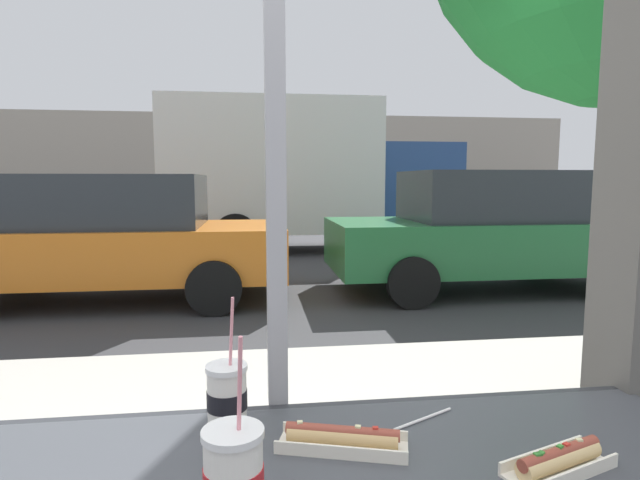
{
  "coord_description": "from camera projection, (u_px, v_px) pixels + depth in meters",
  "views": [
    {
      "loc": [
        -0.06,
        -1.2,
        1.54
      ],
      "look_at": [
        0.48,
        2.89,
        1.06
      ],
      "focal_mm": 28.51,
      "sensor_mm": 36.0,
      "label": 1
    }
  ],
  "objects": [
    {
      "name": "sidewalk_strip",
      "position": [
        267.0,
        438.0,
        2.94
      ],
      "size": [
        16.0,
        2.8,
        0.12
      ],
      "primitive_type": "cube",
      "color": "#B2ADA3",
      "rests_on": "ground"
    },
    {
      "name": "parked_car_green",
      "position": [
        488.0,
        230.0,
        7.14
      ],
      "size": [
        4.4,
        1.98,
        1.68
      ],
      "color": "#236B38",
      "rests_on": "ground"
    },
    {
      "name": "soda_cup_left",
      "position": [
        234.0,
        479.0,
        0.82
      ],
      "size": [
        0.1,
        0.1,
        0.33
      ],
      "color": "white",
      "rests_on": "window_counter"
    },
    {
      "name": "loose_straw",
      "position": [
        423.0,
        419.0,
        1.21
      ],
      "size": [
        0.17,
        0.09,
        0.01
      ],
      "primitive_type": "cylinder",
      "rotation": [
        0.0,
        1.57,
        0.48
      ],
      "color": "white",
      "rests_on": "window_counter"
    },
    {
      "name": "building_facade_far",
      "position": [
        254.0,
        166.0,
        22.34
      ],
      "size": [
        28.0,
        1.2,
        4.4
      ],
      "primitive_type": "cube",
      "color": "#A89E8E",
      "rests_on": "ground"
    },
    {
      "name": "soda_cup_right",
      "position": [
        227.0,
        398.0,
        1.14
      ],
      "size": [
        0.09,
        0.09,
        0.32
      ],
      "color": "silver",
      "rests_on": "window_counter"
    },
    {
      "name": "box_truck",
      "position": [
        302.0,
        173.0,
        11.22
      ],
      "size": [
        6.3,
        2.44,
        3.24
      ],
      "color": "silver",
      "rests_on": "ground"
    },
    {
      "name": "hotdog_tray_far",
      "position": [
        559.0,
        460.0,
        1.0
      ],
      "size": [
        0.25,
        0.16,
        0.05
      ],
      "color": "silver",
      "rests_on": "window_counter"
    },
    {
      "name": "window_wall",
      "position": [
        274.0,
        65.0,
        1.24
      ],
      "size": [
        2.67,
        0.2,
        2.9
      ],
      "color": "#56544F",
      "rests_on": "ground"
    },
    {
      "name": "ground_plane",
      "position": [
        258.0,
        266.0,
        9.25
      ],
      "size": [
        60.0,
        60.0,
        0.0
      ],
      "primitive_type": "plane",
      "color": "#38383A"
    },
    {
      "name": "parked_car_orange",
      "position": [
        108.0,
        237.0,
        6.48
      ],
      "size": [
        4.52,
        2.0,
        1.62
      ],
      "color": "orange",
      "rests_on": "ground"
    },
    {
      "name": "hotdog_tray_near",
      "position": [
        342.0,
        438.0,
        1.08
      ],
      "size": [
        0.29,
        0.17,
        0.05
      ],
      "color": "silver",
      "rests_on": "window_counter"
    }
  ]
}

